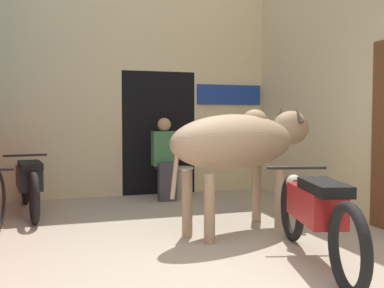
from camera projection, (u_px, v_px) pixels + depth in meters
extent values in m
plane|color=tan|center=(236.00, 284.00, 3.35)|extent=(30.00, 30.00, 0.00)
cube|color=beige|center=(132.00, 11.00, 7.16)|extent=(4.52, 0.18, 1.91)
cube|color=beige|center=(54.00, 134.00, 6.90)|extent=(2.06, 0.18, 2.00)
cube|color=beige|center=(227.00, 132.00, 7.77)|extent=(1.24, 0.18, 2.00)
cube|color=black|center=(153.00, 132.00, 7.74)|extent=(1.21, 0.90, 2.00)
cube|color=navy|center=(229.00, 95.00, 7.63)|extent=(1.15, 0.03, 0.33)
cube|color=beige|center=(339.00, 64.00, 5.91)|extent=(0.18, 4.10, 3.91)
ellipsoid|color=tan|center=(236.00, 142.00, 4.86)|extent=(1.85, 1.24, 0.60)
ellipsoid|color=tan|center=(255.00, 119.00, 5.04)|extent=(0.36, 0.34, 0.22)
cylinder|color=tan|center=(283.00, 136.00, 5.37)|extent=(0.47, 0.41, 0.39)
ellipsoid|color=tan|center=(291.00, 128.00, 5.47)|extent=(0.64, 0.53, 0.41)
cylinder|color=tan|center=(176.00, 167.00, 4.34)|extent=(0.14, 0.09, 0.62)
cylinder|color=tan|center=(257.00, 193.00, 5.38)|extent=(0.11, 0.11, 0.69)
cylinder|color=tan|center=(280.00, 197.00, 5.11)|extent=(0.11, 0.11, 0.69)
cylinder|color=tan|center=(187.00, 204.00, 4.68)|extent=(0.11, 0.11, 0.69)
cylinder|color=tan|center=(210.00, 209.00, 4.42)|extent=(0.11, 0.11, 0.69)
cone|color=#473D33|center=(279.00, 115.00, 5.54)|extent=(0.12, 0.16, 0.21)
cone|color=#473D33|center=(299.00, 115.00, 5.32)|extent=(0.12, 0.16, 0.21)
torus|color=black|center=(349.00, 249.00, 3.11)|extent=(0.25, 0.66, 0.66)
torus|color=black|center=(292.00, 208.00, 4.53)|extent=(0.25, 0.66, 0.66)
cube|color=maroon|center=(315.00, 204.00, 3.81)|extent=(0.47, 0.83, 0.28)
cube|color=black|center=(324.00, 187.00, 3.59)|extent=(0.41, 0.67, 0.09)
cylinder|color=black|center=(297.00, 168.00, 4.35)|extent=(0.57, 0.18, 0.03)
sphere|color=silver|center=(294.00, 182.00, 4.46)|extent=(0.15, 0.15, 0.15)
torus|color=black|center=(34.00, 198.00, 5.22)|extent=(0.15, 0.62, 0.61)
torus|color=black|center=(25.00, 183.00, 6.45)|extent=(0.15, 0.62, 0.61)
cube|color=black|center=(29.00, 178.00, 5.83)|extent=(0.37, 0.77, 0.28)
cube|color=black|center=(30.00, 165.00, 5.63)|extent=(0.33, 0.62, 0.09)
cylinder|color=black|center=(25.00, 155.00, 6.29)|extent=(0.58, 0.10, 0.03)
sphere|color=silver|center=(25.00, 166.00, 6.39)|extent=(0.15, 0.15, 0.15)
cube|color=#3D3842|center=(167.00, 185.00, 6.71)|extent=(0.26, 0.14, 0.47)
cube|color=#3D3842|center=(165.00, 166.00, 6.78)|extent=(0.26, 0.32, 0.11)
cube|color=#386B42|center=(164.00, 148.00, 6.83)|extent=(0.37, 0.20, 0.52)
sphere|color=tan|center=(164.00, 125.00, 6.81)|extent=(0.21, 0.21, 0.21)
cylinder|color=beige|center=(182.00, 183.00, 7.10)|extent=(0.25, 0.25, 0.44)
cylinder|color=beige|center=(182.00, 168.00, 7.09)|extent=(0.36, 0.36, 0.04)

